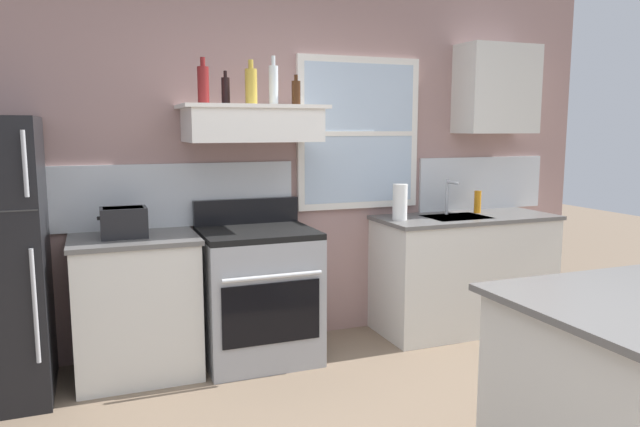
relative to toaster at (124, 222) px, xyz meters
The scene contains 15 objects.
back_wall 1.23m from the toaster, 16.51° to the left, with size 5.40×0.11×2.70m.
counter_left_of_stove 0.56m from the toaster, 11.89° to the left, with size 0.79×0.63×0.91m.
toaster is the anchor object (origin of this frame).
stove_range 1.01m from the toaster, ahead, with size 0.76×0.69×1.09m.
range_hood_shelf 1.06m from the toaster, ahead, with size 0.96×0.52×0.24m.
bottle_red_label_wine 1.01m from the toaster, ahead, with size 0.07×0.07×0.30m.
bottle_balsamic_dark 1.08m from the toaster, ahead, with size 0.06×0.06×0.22m.
bottle_champagne_gold_foil 1.21m from the toaster, ahead, with size 0.08×0.08×0.29m.
bottle_clear_tall 1.36m from the toaster, ahead, with size 0.06×0.06×0.34m.
bottle_brown_stout 1.45m from the toaster, ahead, with size 0.06×0.06×0.21m.
counter_right_with_sink 2.61m from the toaster, ahead, with size 1.43×0.63×0.91m.
sink_faucet 2.46m from the toaster, ahead, with size 0.03×0.17×0.28m.
paper_towel_roll 1.97m from the toaster, ahead, with size 0.11×0.11×0.27m, color white.
dish_soap_bottle 2.74m from the toaster, ahead, with size 0.06×0.06×0.18m, color orange.
upper_cabinet_right 3.04m from the toaster, ahead, with size 0.64×0.32×0.70m.
Camera 1 is at (-1.28, -1.97, 1.59)m, focal length 33.19 mm.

